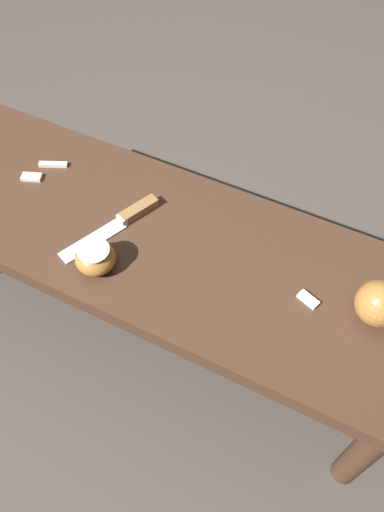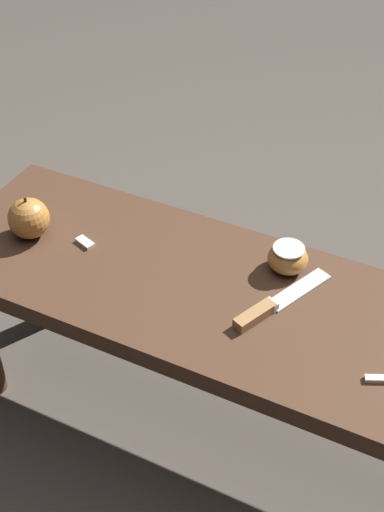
{
  "view_description": "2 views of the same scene",
  "coord_description": "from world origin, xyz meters",
  "px_view_note": "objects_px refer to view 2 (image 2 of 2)",
  "views": [
    {
      "loc": [
        -0.37,
        0.51,
        1.19
      ],
      "look_at": [
        -0.13,
        0.03,
        0.44
      ],
      "focal_mm": 35.0,
      "sensor_mm": 36.0,
      "label": 1
    },
    {
      "loc": [
        0.31,
        -0.87,
        1.31
      ],
      "look_at": [
        -0.13,
        0.03,
        0.44
      ],
      "focal_mm": 50.0,
      "sensor_mm": 36.0,
      "label": 2
    }
  ],
  "objects_px": {
    "knife": "(269,307)",
    "apple_cut": "(288,258)",
    "wooden_bench": "(246,322)",
    "apple_whole": "(29,218)"
  },
  "relations": [
    {
      "from": "knife",
      "to": "wooden_bench",
      "type": "bearing_deg",
      "value": 105.96
    },
    {
      "from": "knife",
      "to": "apple_cut",
      "type": "height_order",
      "value": "apple_cut"
    },
    {
      "from": "knife",
      "to": "apple_cut",
      "type": "xyz_separation_m",
      "value": [
        -0.01,
        0.12,
        0.02
      ]
    },
    {
      "from": "wooden_bench",
      "to": "knife",
      "type": "height_order",
      "value": "knife"
    },
    {
      "from": "wooden_bench",
      "to": "apple_whole",
      "type": "xyz_separation_m",
      "value": [
        -0.46,
        -0.02,
        0.1
      ]
    },
    {
      "from": "apple_cut",
      "to": "knife",
      "type": "bearing_deg",
      "value": -85.12
    },
    {
      "from": "wooden_bench",
      "to": "apple_cut",
      "type": "height_order",
      "value": "apple_cut"
    },
    {
      "from": "knife",
      "to": "apple_whole",
      "type": "xyz_separation_m",
      "value": [
        -0.5,
        -0.01,
        0.03
      ]
    },
    {
      "from": "apple_whole",
      "to": "knife",
      "type": "bearing_deg",
      "value": 1.33
    },
    {
      "from": "wooden_bench",
      "to": "apple_cut",
      "type": "distance_m",
      "value": 0.14
    }
  ]
}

